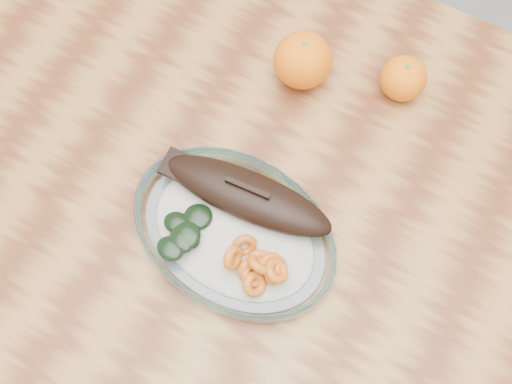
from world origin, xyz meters
TOP-DOWN VIEW (x-y plane):
  - ground at (0.00, 0.00)m, footprint 3.00×3.00m
  - dining_table at (0.00, 0.00)m, footprint 1.20×0.80m
  - plated_meal at (0.03, -0.07)m, footprint 0.55×0.55m
  - orange_left at (-0.00, 0.18)m, footprint 0.08×0.08m
  - orange_right at (0.13, 0.23)m, footprint 0.06×0.06m

SIDE VIEW (x-z plane):
  - ground at x=0.00m, z-range 0.00..0.00m
  - dining_table at x=0.00m, z-range 0.28..1.03m
  - plated_meal at x=0.03m, z-range 0.73..0.81m
  - orange_right at x=0.13m, z-range 0.75..0.81m
  - orange_left at x=0.00m, z-range 0.75..0.83m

